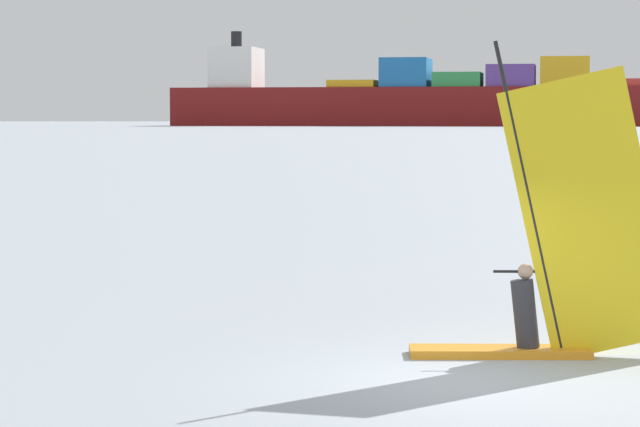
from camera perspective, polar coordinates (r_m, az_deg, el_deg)
ground_plane at (r=18.14m, az=6.21°, el=-6.77°), size 4000.00×4000.00×0.00m
windsurfer at (r=19.94m, az=9.31°, el=-2.34°), size 3.30×2.47×4.50m
cargo_ship at (r=506.20m, az=4.19°, el=4.68°), size 174.50×102.28×34.55m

